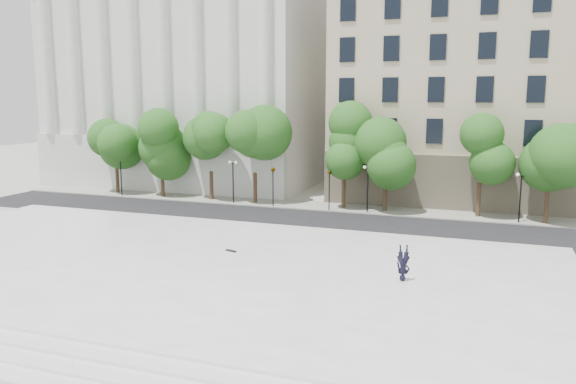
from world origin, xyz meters
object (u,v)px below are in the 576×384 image
(traffic_light_east, at_px, (329,171))
(skateboard, at_px, (231,251))
(traffic_light_west, at_px, (273,167))
(person_lying, at_px, (403,276))

(traffic_light_east, bearing_deg, skateboard, -96.40)
(traffic_light_west, bearing_deg, traffic_light_east, 0.00)
(traffic_light_west, height_order, skateboard, traffic_light_west)
(traffic_light_west, height_order, person_lying, traffic_light_west)
(traffic_light_east, bearing_deg, person_lying, -63.65)
(traffic_light_west, distance_m, traffic_light_east, 5.35)
(traffic_light_east, bearing_deg, traffic_light_west, -180.00)
(traffic_light_east, xyz_separation_m, skateboard, (-1.84, -16.43, -3.12))
(skateboard, bearing_deg, traffic_light_west, 119.33)
(traffic_light_west, relative_size, skateboard, 5.56)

